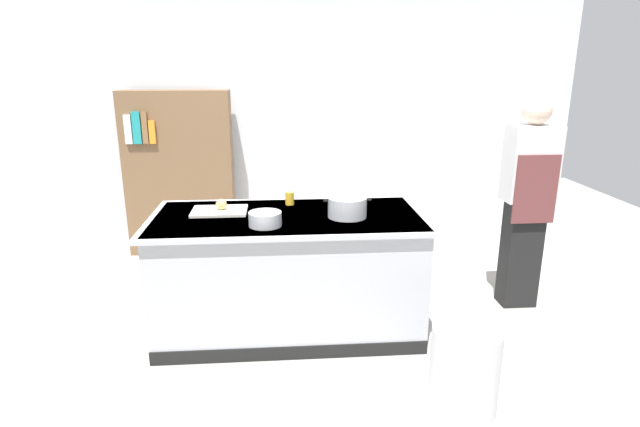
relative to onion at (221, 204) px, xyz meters
The scene contains 11 objects.
ground_plane 1.08m from the onion, 14.18° to the right, with size 10.00×10.00×0.00m, color #9E9991.
back_wall 2.11m from the onion, 76.25° to the left, with size 6.40×0.12×3.00m, color silver.
counter_island 0.70m from the onion, 14.24° to the right, with size 1.98×0.98×0.90m.
cutting_board 0.05m from the onion, behind, with size 0.40×0.28×0.02m, color silver.
onion is the anchor object (origin of this frame).
stock_pot 0.93m from the onion, 11.87° to the right, with size 0.34×0.28×0.15m.
mixing_bowl 0.48m from the onion, 47.24° to the right, with size 0.22×0.22×0.10m, color #B7BABF.
juice_cup 0.53m from the onion, 19.05° to the left, with size 0.07×0.07×0.10m, color yellow.
trash_bin 2.00m from the onion, 38.33° to the right, with size 0.40×0.40×0.52m, color silver.
person_chef 2.41m from the onion, ahead, with size 0.38×0.25×1.72m.
bookshelf 1.79m from the onion, 110.10° to the left, with size 1.10×0.31×1.70m.
Camera 1 is at (-0.05, -3.54, 1.95)m, focal length 28.70 mm.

